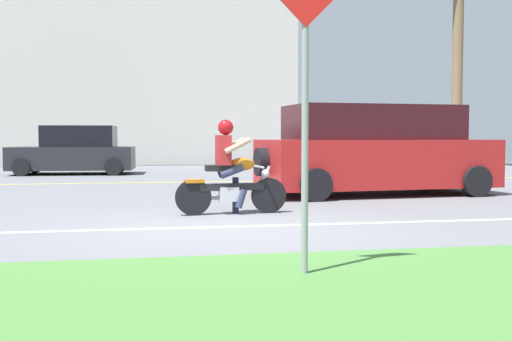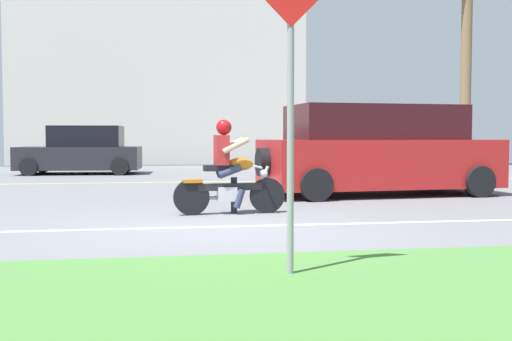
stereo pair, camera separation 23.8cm
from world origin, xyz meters
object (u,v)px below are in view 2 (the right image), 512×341
motorcyclist (229,174)px  suv_nearby (377,151)px  parked_car_1 (82,152)px  street_sign (291,84)px

motorcyclist → suv_nearby: (3.50, 2.78, 0.29)m
motorcyclist → parked_car_1: size_ratio=0.45×
suv_nearby → motorcyclist: bearing=-141.5°
parked_car_1 → street_sign: (3.52, -15.96, 0.95)m
parked_car_1 → street_sign: bearing=-77.6°
parked_car_1 → suv_nearby: bearing=-50.5°
suv_nearby → parked_car_1: bearing=129.5°
suv_nearby → parked_car_1: 11.05m
parked_car_1 → street_sign: street_sign is taller
suv_nearby → street_sign: 8.26m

